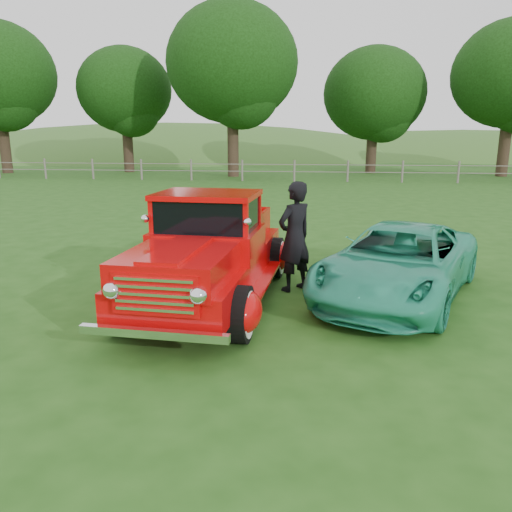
# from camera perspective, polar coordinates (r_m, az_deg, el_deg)

# --- Properties ---
(ground) EXTENTS (140.00, 140.00, 0.00)m
(ground) POSITION_cam_1_polar(r_m,az_deg,el_deg) (7.35, -2.71, -7.38)
(ground) COLOR #204C14
(ground) RESTS_ON ground
(distant_hills) EXTENTS (116.00, 60.00, 18.00)m
(distant_hills) POSITION_cam_1_polar(r_m,az_deg,el_deg) (66.81, 2.10, 7.62)
(distant_hills) COLOR #306023
(distant_hills) RESTS_ON ground
(fence_line) EXTENTS (48.00, 0.12, 1.20)m
(fence_line) POSITION_cam_1_polar(r_m,az_deg,el_deg) (28.85, 4.40, 9.70)
(fence_line) COLOR #6E665D
(fence_line) RESTS_ON ground
(tree_mid_west) EXTENTS (6.40, 6.40, 8.46)m
(tree_mid_west) POSITION_cam_1_polar(r_m,az_deg,el_deg) (37.27, -14.78, 17.84)
(tree_mid_west) COLOR #322119
(tree_mid_west) RESTS_ON ground
(tree_near_west) EXTENTS (8.00, 8.00, 10.42)m
(tree_near_west) POSITION_cam_1_polar(r_m,az_deg,el_deg) (32.43, -2.74, 21.14)
(tree_near_west) COLOR #322119
(tree_near_west) RESTS_ON ground
(tree_near_east) EXTENTS (6.80, 6.80, 8.33)m
(tree_near_east) POSITION_cam_1_polar(r_m,az_deg,el_deg) (36.06, 13.38, 17.58)
(tree_near_east) COLOR #322119
(tree_near_east) RESTS_ON ground
(red_pickup) EXTENTS (2.48, 5.09, 1.78)m
(red_pickup) POSITION_cam_1_polar(r_m,az_deg,el_deg) (7.98, -5.30, 0.29)
(red_pickup) COLOR black
(red_pickup) RESTS_ON ground
(teal_sedan) EXTENTS (3.53, 4.73, 1.19)m
(teal_sedan) POSITION_cam_1_polar(r_m,az_deg,el_deg) (8.52, 16.00, -0.71)
(teal_sedan) COLOR #29A57F
(teal_sedan) RESTS_ON ground
(man) EXTENTS (0.81, 0.81, 1.89)m
(man) POSITION_cam_1_polar(r_m,az_deg,el_deg) (8.53, 4.44, 2.21)
(man) COLOR black
(man) RESTS_ON ground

